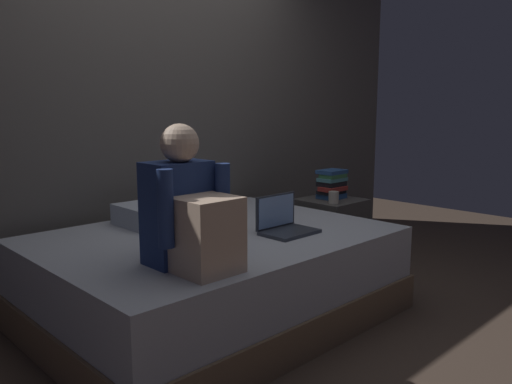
{
  "coord_description": "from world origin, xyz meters",
  "views": [
    {
      "loc": [
        -2.03,
        -1.95,
        1.24
      ],
      "look_at": [
        -0.05,
        0.1,
        0.77
      ],
      "focal_mm": 35.6,
      "sensor_mm": 36.0,
      "label": 1
    }
  ],
  "objects_px": {
    "laptop": "(284,223)",
    "book_stack": "(332,184)",
    "pillow": "(164,212)",
    "mug": "(334,197)",
    "bed": "(214,276)",
    "nightstand": "(331,233)",
    "person_sitting": "(189,213)"
  },
  "relations": [
    {
      "from": "laptop",
      "to": "nightstand",
      "type": "bearing_deg",
      "value": 22.78
    },
    {
      "from": "person_sitting",
      "to": "mug",
      "type": "distance_m",
      "value": 1.71
    },
    {
      "from": "pillow",
      "to": "book_stack",
      "type": "relative_size",
      "value": 2.4
    },
    {
      "from": "laptop",
      "to": "mug",
      "type": "distance_m",
      "value": 0.92
    },
    {
      "from": "mug",
      "to": "pillow",
      "type": "bearing_deg",
      "value": 160.45
    },
    {
      "from": "person_sitting",
      "to": "laptop",
      "type": "distance_m",
      "value": 0.81
    },
    {
      "from": "nightstand",
      "to": "pillow",
      "type": "distance_m",
      "value": 1.41
    },
    {
      "from": "bed",
      "to": "pillow",
      "type": "relative_size",
      "value": 3.57
    },
    {
      "from": "book_stack",
      "to": "mug",
      "type": "height_order",
      "value": "book_stack"
    },
    {
      "from": "mug",
      "to": "bed",
      "type": "bearing_deg",
      "value": -179.04
    },
    {
      "from": "person_sitting",
      "to": "laptop",
      "type": "height_order",
      "value": "person_sitting"
    },
    {
      "from": "bed",
      "to": "book_stack",
      "type": "distance_m",
      "value": 1.39
    },
    {
      "from": "pillow",
      "to": "book_stack",
      "type": "xyz_separation_m",
      "value": [
        1.37,
        -0.29,
        0.07
      ]
    },
    {
      "from": "bed",
      "to": "nightstand",
      "type": "xyz_separation_m",
      "value": [
        1.3,
        0.14,
        0.01
      ]
    },
    {
      "from": "nightstand",
      "to": "mug",
      "type": "bearing_deg",
      "value": -137.31
    },
    {
      "from": "laptop",
      "to": "book_stack",
      "type": "relative_size",
      "value": 1.37
    },
    {
      "from": "bed",
      "to": "laptop",
      "type": "height_order",
      "value": "laptop"
    },
    {
      "from": "pillow",
      "to": "mug",
      "type": "bearing_deg",
      "value": -19.55
    },
    {
      "from": "bed",
      "to": "mug",
      "type": "relative_size",
      "value": 22.22
    },
    {
      "from": "nightstand",
      "to": "book_stack",
      "type": "xyz_separation_m",
      "value": [
        0.03,
        0.02,
        0.38
      ]
    },
    {
      "from": "pillow",
      "to": "mug",
      "type": "relative_size",
      "value": 6.22
    },
    {
      "from": "person_sitting",
      "to": "book_stack",
      "type": "height_order",
      "value": "person_sitting"
    },
    {
      "from": "laptop",
      "to": "person_sitting",
      "type": "bearing_deg",
      "value": -170.61
    },
    {
      "from": "nightstand",
      "to": "book_stack",
      "type": "distance_m",
      "value": 0.38
    },
    {
      "from": "bed",
      "to": "mug",
      "type": "height_order",
      "value": "mug"
    },
    {
      "from": "pillow",
      "to": "nightstand",
      "type": "bearing_deg",
      "value": -13.03
    },
    {
      "from": "nightstand",
      "to": "pillow",
      "type": "bearing_deg",
      "value": 166.97
    },
    {
      "from": "bed",
      "to": "pillow",
      "type": "bearing_deg",
      "value": 95.32
    },
    {
      "from": "laptop",
      "to": "pillow",
      "type": "xyz_separation_m",
      "value": [
        -0.34,
        0.73,
        0.01
      ]
    },
    {
      "from": "pillow",
      "to": "mug",
      "type": "distance_m",
      "value": 1.29
    },
    {
      "from": "pillow",
      "to": "book_stack",
      "type": "distance_m",
      "value": 1.4
    },
    {
      "from": "nightstand",
      "to": "person_sitting",
      "type": "bearing_deg",
      "value": -162.86
    }
  ]
}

